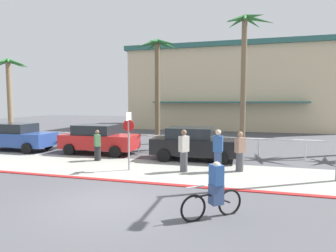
# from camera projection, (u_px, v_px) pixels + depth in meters

# --- Properties ---
(ground_plane) EXTENTS (80.00, 80.00, 0.00)m
(ground_plane) POSITION_uv_depth(u_px,v_px,m) (181.00, 149.00, 18.05)
(ground_plane) COLOR #4C4C51
(sidewalk_strip) EXTENTS (44.00, 4.00, 0.02)m
(sidewalk_strip) POSITION_uv_depth(u_px,v_px,m) (153.00, 170.00, 12.47)
(sidewalk_strip) COLOR #9E9E93
(sidewalk_strip) RESTS_ON ground
(curb_paint) EXTENTS (44.00, 0.24, 0.03)m
(curb_paint) POSITION_uv_depth(u_px,v_px,m) (136.00, 182.00, 10.54)
(curb_paint) COLOR maroon
(curb_paint) RESTS_ON ground
(building_backdrop) EXTENTS (22.40, 13.08, 9.16)m
(building_backdrop) POSITION_uv_depth(u_px,v_px,m) (230.00, 89.00, 34.27)
(building_backdrop) COLOR beige
(building_backdrop) RESTS_ON ground
(rail_fence) EXTENTS (18.78, 0.08, 1.04)m
(rail_fence) POSITION_uv_depth(u_px,v_px,m) (175.00, 139.00, 16.54)
(rail_fence) COLOR white
(rail_fence) RESTS_ON ground
(stop_sign_bike_lane) EXTENTS (0.52, 0.56, 2.56)m
(stop_sign_bike_lane) POSITION_uv_depth(u_px,v_px,m) (129.00, 133.00, 12.27)
(stop_sign_bike_lane) COLOR gray
(stop_sign_bike_lane) RESTS_ON ground
(palm_tree_0) EXTENTS (3.04, 3.42, 6.41)m
(palm_tree_0) POSITION_uv_depth(u_px,v_px,m) (9.00, 77.00, 22.05)
(palm_tree_0) COLOR #846B4C
(palm_tree_0) RESTS_ON ground
(palm_tree_1) EXTENTS (3.22, 3.20, 7.44)m
(palm_tree_1) POSITION_uv_depth(u_px,v_px,m) (157.00, 64.00, 19.94)
(palm_tree_1) COLOR brown
(palm_tree_1) RESTS_ON ground
(palm_tree_2) EXTENTS (3.22, 3.15, 8.75)m
(palm_tree_2) POSITION_uv_depth(u_px,v_px,m) (245.00, 49.00, 18.68)
(palm_tree_2) COLOR #756047
(palm_tree_2) RESTS_ON ground
(car_blue_0) EXTENTS (4.40, 2.02, 1.69)m
(car_blue_0) POSITION_uv_depth(u_px,v_px,m) (18.00, 137.00, 17.47)
(car_blue_0) COLOR #284793
(car_blue_0) RESTS_ON ground
(car_red_1) EXTENTS (4.40, 2.02, 1.69)m
(car_red_1) POSITION_uv_depth(u_px,v_px,m) (99.00, 139.00, 16.38)
(car_red_1) COLOR red
(car_red_1) RESTS_ON ground
(car_black_2) EXTENTS (4.40, 2.02, 1.69)m
(car_black_2) POSITION_uv_depth(u_px,v_px,m) (194.00, 143.00, 14.57)
(car_black_2) COLOR black
(car_black_2) RESTS_ON ground
(cyclist_black_0) EXTENTS (1.47, 1.17, 1.50)m
(cyclist_black_0) POSITION_uv_depth(u_px,v_px,m) (215.00, 191.00, 7.28)
(cyclist_black_0) COLOR black
(cyclist_black_0) RESTS_ON ground
(pedestrian_0) EXTENTS (0.45, 0.48, 1.83)m
(pedestrian_0) POSITION_uv_depth(u_px,v_px,m) (184.00, 152.00, 12.05)
(pedestrian_0) COLOR #4C4C51
(pedestrian_0) RESTS_ON ground
(pedestrian_1) EXTENTS (0.47, 0.47, 1.74)m
(pedestrian_1) POSITION_uv_depth(u_px,v_px,m) (240.00, 153.00, 12.12)
(pedestrian_1) COLOR #4C4C51
(pedestrian_1) RESTS_ON ground
(pedestrian_2) EXTENTS (0.46, 0.47, 1.59)m
(pedestrian_2) POSITION_uv_depth(u_px,v_px,m) (97.00, 147.00, 14.37)
(pedestrian_2) COLOR #232326
(pedestrian_2) RESTS_ON ground
(pedestrian_3) EXTENTS (0.41, 0.33, 1.84)m
(pedestrian_3) POSITION_uv_depth(u_px,v_px,m) (218.00, 152.00, 12.01)
(pedestrian_3) COLOR #384C7A
(pedestrian_3) RESTS_ON ground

